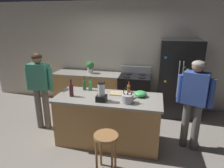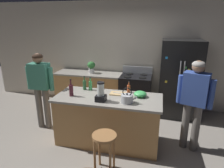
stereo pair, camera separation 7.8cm
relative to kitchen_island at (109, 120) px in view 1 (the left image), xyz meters
name	(u,v)px [view 1 (the left image)]	position (x,y,z in m)	size (l,w,h in m)	color
ground_plane	(109,141)	(0.00, 0.00, -0.46)	(14.00, 14.00, 0.00)	gray
back_wall	(126,55)	(0.00, 1.95, 0.89)	(8.00, 0.10, 2.70)	beige
kitchen_island	(109,120)	(0.00, 0.00, 0.00)	(1.91, 0.83, 0.91)	#B7844C
back_counter_run	(93,90)	(-0.80, 1.55, 0.00)	(2.00, 0.64, 0.91)	#B7844C
refrigerator	(178,79)	(1.33, 1.50, 0.45)	(0.90, 0.73, 1.81)	black
stove_range	(134,93)	(0.31, 1.52, 0.01)	(0.76, 0.65, 1.09)	black
person_by_island_left	(40,85)	(-1.48, 0.20, 0.52)	(0.59, 0.23, 1.61)	#66605B
person_by_sink_right	(194,97)	(1.46, 0.13, 0.52)	(0.59, 0.34, 1.61)	#66605B
bar_stool	(106,143)	(0.15, -0.79, 0.04)	(0.36, 0.36, 0.64)	#9E6B3D
potted_plant	(90,66)	(-0.86, 1.55, 0.63)	(0.20, 0.20, 0.30)	silver
blender_appliance	(101,93)	(-0.07, -0.21, 0.59)	(0.17, 0.17, 0.34)	black
bottle_olive_oil	(84,85)	(-0.55, 0.28, 0.55)	(0.07, 0.07, 0.28)	#2D6638
bottle_cooking_sauce	(129,88)	(0.32, 0.32, 0.53)	(0.06, 0.06, 0.22)	#B24C26
bottle_soda	(90,85)	(-0.43, 0.29, 0.55)	(0.07, 0.07, 0.26)	#3FB259
bottle_wine	(71,90)	(-0.66, -0.11, 0.57)	(0.08, 0.08, 0.32)	#471923
mixing_bowl	(140,94)	(0.56, 0.15, 0.50)	(0.23, 0.23, 0.10)	#3FB259
tea_kettle	(128,98)	(0.37, -0.18, 0.53)	(0.28, 0.20, 0.27)	#B7BABF
cutting_board	(118,94)	(0.15, 0.18, 0.46)	(0.30, 0.20, 0.02)	tan
chef_knife	(119,93)	(0.17, 0.18, 0.48)	(0.22, 0.03, 0.01)	#B7BABF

